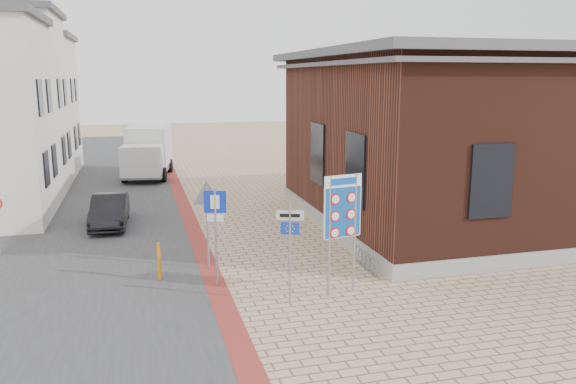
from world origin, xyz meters
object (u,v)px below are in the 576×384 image
border_sign (343,209)px  bollard (159,262)px  essen_sign (290,238)px  sedan (110,211)px  parking_sign (215,219)px  box_truck (148,151)px

border_sign → bollard: border_sign is taller
essen_sign → border_sign: bearing=27.4°
sedan → parking_sign: 8.31m
box_truck → parking_sign: (1.39, -18.65, 0.44)m
essen_sign → bollard: essen_sign is taller
sedan → bollard: size_ratio=3.33×
box_truck → bollard: (-0.16, -17.82, -0.95)m
essen_sign → parking_sign: 2.39m
border_sign → parking_sign: 3.53m
box_truck → parking_sign: box_truck is taller
sedan → essen_sign: bearing=-59.7°
box_truck → border_sign: bearing=-67.6°
border_sign → essen_sign: border_sign is taller
essen_sign → box_truck: bearing=118.3°
parking_sign → bollard: parking_sign is taller
box_truck → parking_sign: size_ratio=2.09×
border_sign → essen_sign: (-1.49, -0.20, -0.62)m
essen_sign → sedan: bearing=137.3°
parking_sign → bollard: bearing=169.5°
border_sign → parking_sign: size_ratio=1.17×
parking_sign → bollard: 2.24m
essen_sign → parking_sign: (-1.67, 1.70, 0.19)m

